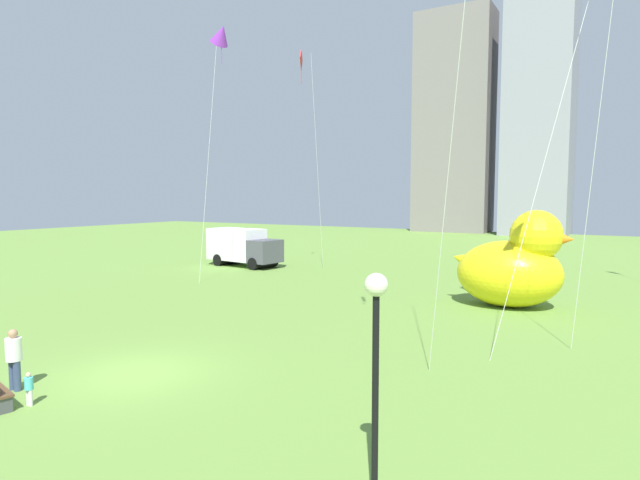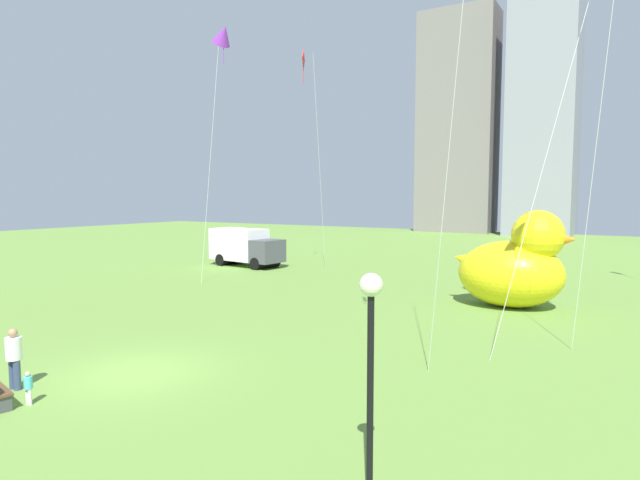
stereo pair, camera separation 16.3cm
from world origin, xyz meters
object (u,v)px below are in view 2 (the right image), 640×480
at_px(person_child, 28,386).
at_px(box_truck, 245,247).
at_px(kite_red, 305,71).
at_px(giant_inflatable_duck, 515,266).
at_px(person_adult, 14,356).
at_px(lamppost, 371,336).
at_px(kite_purple, 223,36).

xyz_separation_m(person_child, box_truck, (-12.13, 23.85, 0.97)).
distance_m(person_child, kite_red, 28.94).
relative_size(person_child, giant_inflatable_duck, 0.15).
relative_size(person_adult, lamppost, 0.42).
bearing_deg(box_truck, lamppost, -47.19).
bearing_deg(person_child, kite_purple, 115.80).
relative_size(lamppost, box_truck, 0.64).
bearing_deg(lamppost, person_adult, -179.01).
relative_size(person_child, box_truck, 0.14).
distance_m(giant_inflatable_duck, lamppost, 18.20).
distance_m(lamppost, box_truck, 31.71).
distance_m(person_adult, lamppost, 10.97).
bearing_deg(kite_red, kite_purple, -101.02).
distance_m(person_child, lamppost, 9.74).
distance_m(person_adult, giant_inflatable_duck, 20.86).
height_order(person_child, giant_inflatable_duck, giant_inflatable_duck).
relative_size(giant_inflatable_duck, lamppost, 1.40).
xyz_separation_m(lamppost, kite_red, (-16.45, 23.89, 11.20)).
relative_size(person_adult, kite_purple, 0.11).
height_order(person_adult, lamppost, lamppost).
xyz_separation_m(kite_red, kite_purple, (-1.37, -7.06, 0.83)).
bearing_deg(box_truck, person_child, -63.03).
relative_size(person_adult, kite_red, 0.11).
distance_m(kite_red, kite_purple, 7.24).
bearing_deg(person_adult, lamppost, 0.99).
bearing_deg(kite_purple, lamppost, -43.35).
bearing_deg(person_child, box_truck, 116.97).
distance_m(giant_inflatable_duck, box_truck, 21.24).
height_order(box_truck, kite_purple, kite_purple).
xyz_separation_m(person_child, lamppost, (9.39, 0.61, 2.50)).
bearing_deg(giant_inflatable_duck, kite_red, 159.75).
xyz_separation_m(person_adult, kite_red, (-5.67, 24.07, 13.23)).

